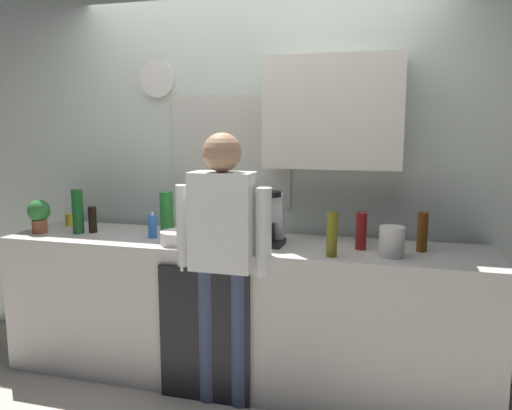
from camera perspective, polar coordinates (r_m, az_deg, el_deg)
name	(u,v)px	position (r m, az deg, el deg)	size (l,w,h in m)	color
ground_plane	(225,401)	(3.22, -3.62, -21.50)	(8.00, 8.00, 0.00)	beige
kitchen_counter	(239,311)	(3.28, -1.94, -12.02)	(3.08, 0.64, 0.92)	beige
dishwasher_panel	(204,336)	(3.04, -5.98, -14.71)	(0.56, 0.02, 0.82)	black
back_wall_assembly	(265,167)	(3.44, 1.06, 4.38)	(4.68, 0.42, 2.60)	silver
coffee_maker	(268,220)	(3.05, 1.40, -1.78)	(0.20, 0.20, 0.33)	black
bottle_amber_beer	(422,232)	(3.02, 18.54, -2.95)	(0.06, 0.06, 0.23)	brown
bottle_red_vinegar	(361,231)	(2.98, 11.96, -2.94)	(0.06, 0.06, 0.22)	maroon
bottle_clear_soda	(167,212)	(3.44, -10.23, -0.81)	(0.09, 0.09, 0.28)	#2D8C33
bottle_dark_sauce	(93,220)	(3.57, -18.24, -1.59)	(0.06, 0.06, 0.18)	black
bottle_olive_oil	(332,234)	(2.79, 8.71, -3.34)	(0.06, 0.06, 0.25)	olive
bottle_green_wine	(78,211)	(3.57, -19.77, -0.70)	(0.07, 0.07, 0.30)	#195923
cup_blue_mug	(222,232)	(3.19, -3.92, -3.10)	(0.08, 0.08, 0.10)	#3351B2
cup_yellow_cup	(70,220)	(3.90, -20.51, -1.57)	(0.07, 0.07, 0.09)	yellow
mixing_bowl	(178,238)	(3.10, -8.92, -3.73)	(0.22, 0.22, 0.08)	white
potted_plant	(39,214)	(3.68, -23.63, -0.93)	(0.15, 0.15, 0.23)	#9E5638
dish_soap	(152,226)	(3.30, -11.79, -2.36)	(0.06, 0.06, 0.18)	blue
storage_canister	(392,242)	(2.86, 15.32, -4.08)	(0.14, 0.14, 0.17)	silver
person_at_sink	(223,247)	(2.86, -3.80, -4.86)	(0.57, 0.22, 1.60)	#3F4766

